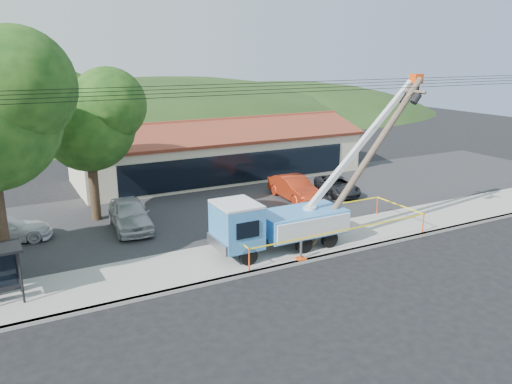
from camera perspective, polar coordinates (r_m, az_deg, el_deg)
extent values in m
plane|color=black|center=(22.23, 7.40, -10.18)|extent=(120.00, 120.00, 0.00)
cube|color=#A3A199|center=(23.77, 4.47, -8.12)|extent=(60.00, 0.25, 0.15)
cube|color=#A3A199|center=(25.26, 2.16, -6.60)|extent=(60.00, 4.00, 0.15)
cube|color=#28282B|center=(32.03, -5.01, -1.84)|extent=(60.00, 12.00, 0.10)
cube|color=beige|center=(40.28, -4.29, 4.23)|extent=(22.00, 8.00, 3.40)
cube|color=black|center=(36.77, -1.76, 2.73)|extent=(18.04, 0.08, 2.21)
cube|color=maroon|center=(38.11, -3.14, 6.95)|extent=(22.50, 4.53, 1.52)
cube|color=maroon|center=(41.73, -5.47, 7.66)|extent=(22.50, 4.53, 1.52)
cube|color=maroon|center=(39.82, -4.38, 8.25)|extent=(22.50, 0.30, 0.25)
cylinder|color=#332316|center=(25.23, -27.22, -2.50)|extent=(0.56, 0.56, 5.06)
sphere|color=#11370F|center=(23.43, -25.82, 10.81)|extent=(5.04, 5.04, 5.04)
cylinder|color=#332316|center=(30.54, -18.03, 0.55)|extent=(0.56, 0.56, 4.18)
sphere|color=#11370F|center=(29.86, -18.61, 7.26)|extent=(5.25, 5.25, 5.25)
sphere|color=#11370F|center=(30.29, -20.97, 8.96)|extent=(4.20, 4.20, 4.20)
sphere|color=#11370F|center=(29.23, -16.52, 9.52)|extent=(4.20, 4.20, 4.20)
ellipsoid|color=#1D3413|center=(75.09, -10.92, 7.97)|extent=(89.60, 64.00, 32.00)
ellipsoid|color=#1D3413|center=(83.12, 2.51, 8.95)|extent=(72.80, 52.00, 26.00)
cylinder|color=black|center=(22.68, 3.52, 11.28)|extent=(60.00, 0.02, 0.02)
cylinder|color=black|center=(23.10, 2.87, 11.66)|extent=(60.00, 0.02, 0.02)
cylinder|color=black|center=(23.52, 2.24, 12.03)|extent=(60.00, 0.02, 0.02)
cylinder|color=black|center=(23.86, 1.75, 12.38)|extent=(60.00, 0.02, 0.02)
cylinder|color=black|center=(23.23, -0.90, -7.32)|extent=(0.86, 0.29, 0.86)
cylinder|color=black|center=(24.90, -3.01, -5.71)|extent=(0.86, 0.29, 0.86)
cylinder|color=black|center=(24.66, 5.50, -5.99)|extent=(0.86, 0.29, 0.86)
cylinder|color=black|center=(26.25, 3.08, -4.57)|extent=(0.86, 0.29, 0.86)
cylinder|color=black|center=(25.49, 8.39, -5.35)|extent=(0.86, 0.29, 0.86)
cylinder|color=black|center=(27.03, 5.88, -4.03)|extent=(0.86, 0.29, 0.86)
cube|color=black|center=(25.08, 3.14, -4.97)|extent=(6.32, 0.96, 0.24)
cube|color=#397ECA|center=(23.59, -2.23, -3.83)|extent=(1.92, 2.30, 2.01)
cube|color=silver|center=(23.27, -2.26, -1.38)|extent=(1.92, 2.30, 0.11)
cube|color=black|center=(23.19, -4.26, -3.84)|extent=(0.08, 1.72, 0.86)
cube|color=gray|center=(23.47, -4.43, -5.97)|extent=(0.14, 2.20, 0.48)
cube|color=#397ECA|center=(25.42, 5.20, -3.36)|extent=(4.41, 2.30, 1.15)
cylinder|color=silver|center=(25.53, 6.13, -2.27)|extent=(0.67, 0.67, 0.57)
cube|color=silver|center=(26.63, 12.12, 5.68)|extent=(6.61, 0.27, 6.45)
cube|color=gray|center=(26.77, 12.62, 6.23)|extent=(3.97, 0.17, 3.88)
cube|color=#FE480D|center=(28.33, 17.86, 12.25)|extent=(0.57, 0.48, 0.48)
cube|color=#FE480D|center=(24.04, 5.13, -7.58)|extent=(0.43, 0.43, 0.08)
cube|color=#FE480D|center=(27.85, 5.81, -4.29)|extent=(0.43, 0.43, 0.08)
cylinder|color=brown|center=(26.37, 12.48, 3.45)|extent=(6.90, 0.34, 8.38)
cube|color=brown|center=(27.79, 17.39, 10.89)|extent=(0.18, 1.88, 0.18)
cylinder|color=black|center=(28.04, 16.27, 10.36)|extent=(0.62, 0.38, 0.64)
cylinder|color=black|center=(27.30, 17.81, 10.12)|extent=(0.62, 0.38, 0.64)
cylinder|color=black|center=(21.62, -25.25, -8.85)|extent=(0.09, 0.09, 2.17)
cylinder|color=black|center=(22.62, -25.53, -7.81)|extent=(0.09, 0.09, 2.17)
cylinder|color=#FE480D|center=(22.54, -0.79, -7.72)|extent=(0.07, 0.07, 1.09)
cylinder|color=#FE480D|center=(28.67, 18.56, -3.37)|extent=(0.07, 0.07, 1.09)
cylinder|color=#FE480D|center=(31.19, 13.68, -1.48)|extent=(0.07, 0.07, 1.09)
cylinder|color=#FE480D|center=(25.66, -4.59, -4.80)|extent=(0.07, 0.07, 1.09)
cube|color=yellow|center=(25.06, 10.15, -4.31)|extent=(10.66, 0.01, 0.07)
cube|color=yellow|center=(29.76, 16.09, -1.49)|extent=(0.01, 3.71, 0.07)
cube|color=yellow|center=(27.91, 5.48, -2.06)|extent=(10.66, 0.01, 0.07)
cube|color=yellow|center=(23.90, -2.83, -5.07)|extent=(0.01, 3.71, 0.07)
imported|color=#ACAFB3|center=(29.03, -14.08, -4.24)|extent=(2.35, 5.06, 1.68)
imported|color=#AA2A11|center=(33.76, 4.38, -0.99)|extent=(1.82, 4.83, 1.58)
imported|color=silver|center=(29.34, -26.70, -5.28)|extent=(4.87, 2.48, 1.35)
imported|color=black|center=(35.43, 9.22, -0.36)|extent=(2.78, 4.60, 1.19)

